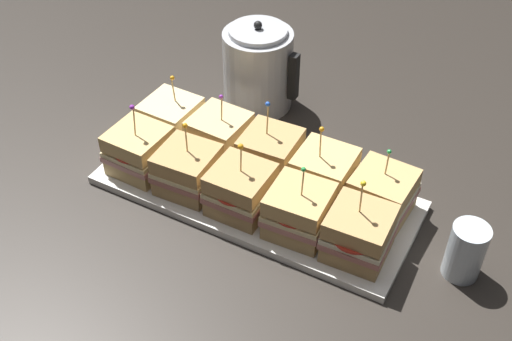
% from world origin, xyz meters
% --- Properties ---
extents(ground_plane, '(6.00, 6.00, 0.00)m').
position_xyz_m(ground_plane, '(0.00, 0.00, 0.00)').
color(ground_plane, '#2D2823').
extents(serving_platter, '(0.68, 0.28, 0.02)m').
position_xyz_m(serving_platter, '(0.00, 0.00, 0.01)').
color(serving_platter, white).
rests_on(serving_platter, ground_plane).
extents(sandwich_front_far_left, '(0.12, 0.12, 0.18)m').
position_xyz_m(sandwich_front_far_left, '(-0.25, -0.06, 0.07)').
color(sandwich_front_far_left, tan).
rests_on(sandwich_front_far_left, serving_platter).
extents(sandwich_front_left, '(0.13, 0.13, 0.17)m').
position_xyz_m(sandwich_front_left, '(-0.13, -0.06, 0.07)').
color(sandwich_front_left, tan).
rests_on(sandwich_front_left, serving_platter).
extents(sandwich_front_center, '(0.12, 0.12, 0.17)m').
position_xyz_m(sandwich_front_center, '(-0.00, -0.06, 0.07)').
color(sandwich_front_center, tan).
rests_on(sandwich_front_center, serving_platter).
extents(sandwich_front_right, '(0.13, 0.13, 0.17)m').
position_xyz_m(sandwich_front_right, '(0.13, -0.06, 0.07)').
color(sandwich_front_right, tan).
rests_on(sandwich_front_right, serving_platter).
extents(sandwich_front_far_right, '(0.12, 0.13, 0.18)m').
position_xyz_m(sandwich_front_far_right, '(0.25, -0.06, 0.07)').
color(sandwich_front_far_right, tan).
rests_on(sandwich_front_far_right, serving_platter).
extents(sandwich_back_far_left, '(0.12, 0.12, 0.16)m').
position_xyz_m(sandwich_back_far_left, '(-0.26, 0.07, 0.07)').
color(sandwich_back_far_left, beige).
rests_on(sandwich_back_far_left, serving_platter).
extents(sandwich_back_left, '(0.13, 0.13, 0.16)m').
position_xyz_m(sandwich_back_left, '(-0.13, 0.07, 0.07)').
color(sandwich_back_left, '#DBB77A').
rests_on(sandwich_back_left, serving_platter).
extents(sandwich_back_center, '(0.12, 0.12, 0.18)m').
position_xyz_m(sandwich_back_center, '(-0.00, 0.06, 0.07)').
color(sandwich_back_center, tan).
rests_on(sandwich_back_center, serving_platter).
extents(sandwich_back_right, '(0.12, 0.12, 0.18)m').
position_xyz_m(sandwich_back_right, '(0.13, 0.06, 0.07)').
color(sandwich_back_right, tan).
rests_on(sandwich_back_right, serving_platter).
extents(sandwich_back_far_right, '(0.13, 0.13, 0.16)m').
position_xyz_m(sandwich_back_far_right, '(0.25, 0.06, 0.07)').
color(sandwich_back_far_right, tan).
rests_on(sandwich_back_far_right, serving_platter).
extents(kettle_steel, '(0.19, 0.17, 0.23)m').
position_xyz_m(kettle_steel, '(-0.16, 0.30, 0.10)').
color(kettle_steel, '#B7BABF').
rests_on(kettle_steel, ground_plane).
extents(drinking_glass, '(0.07, 0.07, 0.12)m').
position_xyz_m(drinking_glass, '(0.44, -0.00, 0.06)').
color(drinking_glass, silver).
rests_on(drinking_glass, ground_plane).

